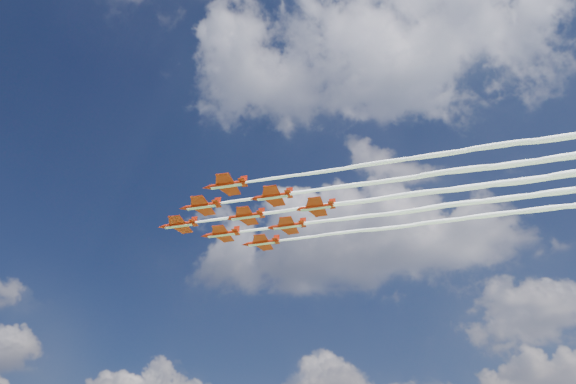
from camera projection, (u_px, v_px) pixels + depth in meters
name	position (u px, v px, depth m)	size (l,w,h in m)	color
jet_lead	(367.00, 200.00, 142.46)	(110.21, 10.80, 2.83)	#B21D09
jet_row2_port	(402.00, 179.00, 134.27)	(110.21, 10.80, 2.83)	#B21D09
jet_row2_starb	(407.00, 211.00, 146.80)	(110.21, 10.80, 2.83)	#B21D09
jet_row3_port	(443.00, 154.00, 126.08)	(110.21, 10.80, 2.83)	#B21D09
jet_row3_centre	(444.00, 190.00, 138.60)	(110.21, 10.80, 2.83)	#B21D09
jet_row3_starb	(445.00, 221.00, 151.13)	(110.21, 10.80, 2.83)	#B21D09
jet_row4_port	(485.00, 167.00, 130.41)	(110.21, 10.80, 2.83)	#B21D09
jet_row4_starb	(482.00, 202.00, 142.94)	(110.21, 10.80, 2.83)	#B21D09
jet_tail	(525.00, 180.00, 134.75)	(110.21, 10.80, 2.83)	#B21D09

